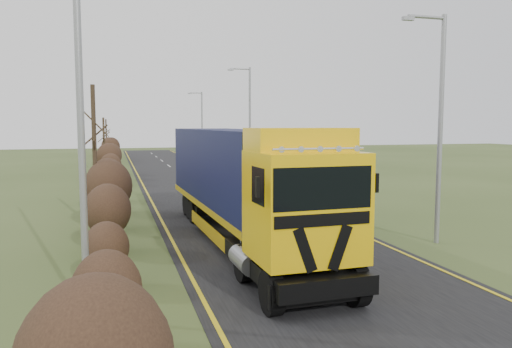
{
  "coord_description": "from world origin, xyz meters",
  "views": [
    {
      "loc": [
        -5.8,
        -17.71,
        4.41
      ],
      "look_at": [
        0.36,
        3.59,
        2.21
      ],
      "focal_mm": 35.0,
      "sensor_mm": 36.0,
      "label": 1
    }
  ],
  "objects_px": {
    "car_red_hatchback": "(260,173)",
    "speed_sign": "(283,172)",
    "streetlight_near": "(438,120)",
    "car_blue_sedan": "(262,165)",
    "lorry": "(241,178)"
  },
  "relations": [
    {
      "from": "lorry",
      "to": "car_red_hatchback",
      "type": "bearing_deg",
      "value": 69.68
    },
    {
      "from": "car_blue_sedan",
      "to": "streetlight_near",
      "type": "height_order",
      "value": "streetlight_near"
    },
    {
      "from": "car_blue_sedan",
      "to": "streetlight_near",
      "type": "distance_m",
      "value": 28.53
    },
    {
      "from": "streetlight_near",
      "to": "speed_sign",
      "type": "bearing_deg",
      "value": 94.81
    },
    {
      "from": "car_blue_sedan",
      "to": "speed_sign",
      "type": "relative_size",
      "value": 2.0
    },
    {
      "from": "lorry",
      "to": "speed_sign",
      "type": "bearing_deg",
      "value": 62.29
    },
    {
      "from": "car_red_hatchback",
      "to": "streetlight_near",
      "type": "relative_size",
      "value": 0.47
    },
    {
      "from": "car_blue_sedan",
      "to": "speed_sign",
      "type": "xyz_separation_m",
      "value": [
        -2.98,
        -14.32,
        0.74
      ]
    },
    {
      "from": "lorry",
      "to": "car_blue_sedan",
      "type": "relative_size",
      "value": 3.75
    },
    {
      "from": "lorry",
      "to": "streetlight_near",
      "type": "distance_m",
      "value": 7.53
    },
    {
      "from": "car_red_hatchback",
      "to": "speed_sign",
      "type": "height_order",
      "value": "speed_sign"
    },
    {
      "from": "car_red_hatchback",
      "to": "car_blue_sedan",
      "type": "bearing_deg",
      "value": -107.63
    },
    {
      "from": "car_red_hatchback",
      "to": "streetlight_near",
      "type": "bearing_deg",
      "value": 92.43
    },
    {
      "from": "car_blue_sedan",
      "to": "speed_sign",
      "type": "height_order",
      "value": "speed_sign"
    },
    {
      "from": "car_red_hatchback",
      "to": "streetlight_near",
      "type": "xyz_separation_m",
      "value": [
        0.61,
        -20.93,
        3.92
      ]
    }
  ]
}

